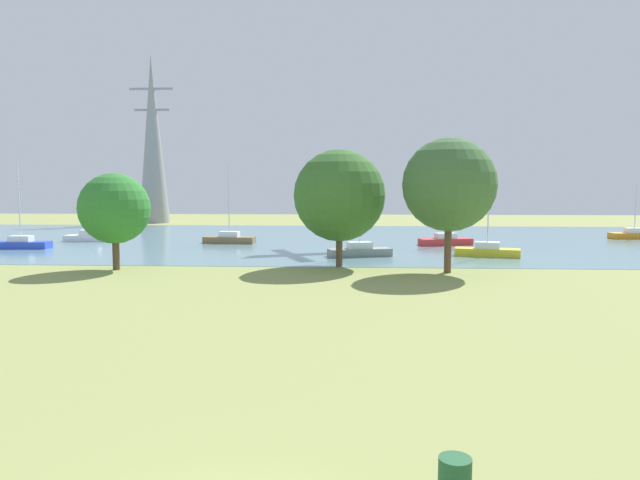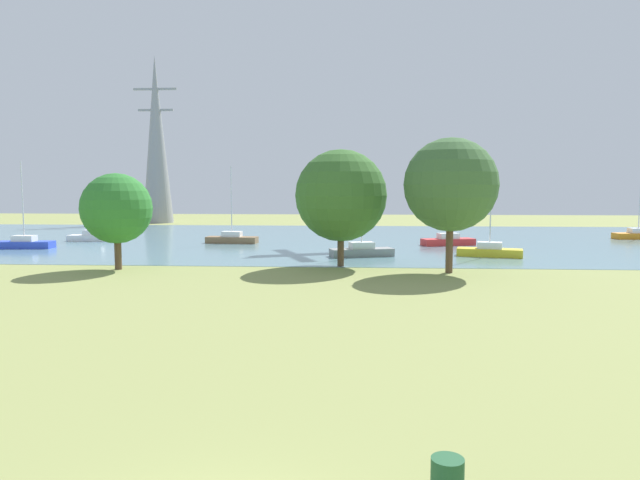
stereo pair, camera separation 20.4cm
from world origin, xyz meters
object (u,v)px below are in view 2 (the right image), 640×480
at_px(sailboat_brown, 232,238).
at_px(tree_west_near, 341,196).
at_px(sailboat_white, 94,237).
at_px(sailboat_orange, 638,235).
at_px(sailboat_red, 448,240).
at_px(sailboat_yellow, 490,251).
at_px(electricity_pylon, 156,140).
at_px(tree_west_far, 451,185).
at_px(sailboat_gray, 362,251).
at_px(tree_east_far, 117,209).
at_px(sailboat_blue, 25,243).

height_order(sailboat_brown, tree_west_near, tree_west_near).
distance_m(sailboat_brown, sailboat_white, 13.97).
bearing_deg(tree_west_near, sailboat_white, 146.67).
distance_m(sailboat_orange, sailboat_red, 21.73).
bearing_deg(sailboat_white, sailboat_red, -3.07).
xyz_separation_m(sailboat_yellow, tree_west_near, (-11.19, -6.12, 4.27)).
bearing_deg(electricity_pylon, sailboat_orange, -21.61).
bearing_deg(tree_west_far, tree_west_near, 160.79).
distance_m(sailboat_gray, tree_west_far, 10.75).
xyz_separation_m(sailboat_red, tree_west_far, (-2.57, -16.74, 4.97)).
bearing_deg(sailboat_red, tree_west_near, -123.07).
xyz_separation_m(sailboat_brown, electricity_pylon, (-17.59, 29.89, 11.69)).
xyz_separation_m(sailboat_brown, sailboat_yellow, (21.88, -8.98, 0.00)).
distance_m(sailboat_yellow, tree_east_far, 27.05).
height_order(sailboat_orange, sailboat_gray, sailboat_gray).
height_order(sailboat_blue, tree_east_far, sailboat_blue).
relative_size(sailboat_orange, electricity_pylon, 0.22).
height_order(sailboat_brown, sailboat_yellow, sailboat_yellow).
distance_m(sailboat_orange, sailboat_white, 54.63).
bearing_deg(sailboat_yellow, sailboat_orange, 40.66).
bearing_deg(sailboat_white, sailboat_brown, -4.49).
bearing_deg(sailboat_brown, sailboat_orange, 9.73).
xyz_separation_m(sailboat_brown, sailboat_red, (20.05, -0.73, -0.00)).
xyz_separation_m(sailboat_white, tree_west_far, (31.40, -18.56, 4.99)).
distance_m(sailboat_orange, sailboat_brown, 40.97).
bearing_deg(sailboat_blue, sailboat_brown, 18.35).
relative_size(sailboat_blue, sailboat_gray, 1.21).
distance_m(sailboat_white, sailboat_gray, 28.16).
height_order(sailboat_yellow, tree_west_near, tree_west_near).
bearing_deg(sailboat_gray, tree_east_far, -153.60).
xyz_separation_m(sailboat_white, sailboat_blue, (-3.00, -6.71, 0.02)).
height_order(sailboat_yellow, tree_east_far, sailboat_yellow).
bearing_deg(sailboat_white, sailboat_blue, -114.06).
xyz_separation_m(tree_east_far, tree_west_far, (21.07, -0.08, 1.51)).
relative_size(sailboat_orange, tree_west_near, 0.70).
xyz_separation_m(sailboat_yellow, electricity_pylon, (-39.47, 38.86, 11.69)).
bearing_deg(sailboat_blue, sailboat_gray, -7.75).
xyz_separation_m(sailboat_orange, sailboat_brown, (-40.38, -6.92, 0.02)).
bearing_deg(sailboat_yellow, electricity_pylon, 135.44).
xyz_separation_m(sailboat_gray, tree_west_near, (-1.45, -5.53, 4.28)).
relative_size(sailboat_yellow, sailboat_gray, 1.17).
height_order(sailboat_orange, sailboat_blue, sailboat_blue).
bearing_deg(sailboat_orange, electricity_pylon, 158.39).
height_order(sailboat_white, sailboat_yellow, sailboat_yellow).
bearing_deg(sailboat_red, sailboat_white, 176.93).
bearing_deg(sailboat_red, sailboat_blue, -172.47).
distance_m(sailboat_red, tree_east_far, 29.13).
xyz_separation_m(sailboat_white, electricity_pylon, (-3.66, 28.79, 11.71)).
distance_m(tree_west_near, tree_west_far, 7.22).
relative_size(sailboat_gray, tree_east_far, 0.99).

